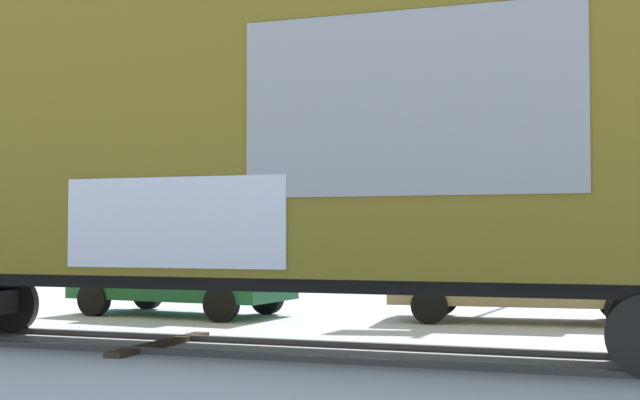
% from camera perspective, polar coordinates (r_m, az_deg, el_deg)
% --- Properties ---
extents(ground_plane, '(260.00, 260.00, 0.00)m').
position_cam_1_polar(ground_plane, '(11.52, -0.94, -10.02)').
color(ground_plane, silver).
extents(track, '(59.96, 5.77, 0.08)m').
position_cam_1_polar(track, '(11.47, -0.85, -9.85)').
color(track, '#4C4742').
rests_on(track, ground_plane).
extents(freight_car, '(17.64, 3.99, 5.03)m').
position_cam_1_polar(freight_car, '(11.63, -3.29, 4.10)').
color(freight_car, olive).
rests_on(freight_car, ground_plane).
extents(flagpole, '(1.60, 0.29, 9.88)m').
position_cam_1_polar(flagpole, '(21.86, 12.57, 10.49)').
color(flagpole, silver).
rests_on(flagpole, ground_plane).
extents(hillside, '(143.86, 28.58, 18.32)m').
position_cam_1_polar(hillside, '(85.62, 12.85, 1.39)').
color(hillside, silver).
rests_on(hillside, ground_plane).
extents(parked_car_green, '(4.39, 2.49, 1.55)m').
position_cam_1_polar(parked_car_green, '(16.96, -9.11, -4.84)').
color(parked_car_green, '#1E5933').
rests_on(parked_car_green, ground_plane).
extents(parked_car_tan, '(4.71, 1.97, 1.70)m').
position_cam_1_polar(parked_car_tan, '(15.95, 13.02, -4.68)').
color(parked_car_tan, '#9E8966').
rests_on(parked_car_tan, ground_plane).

